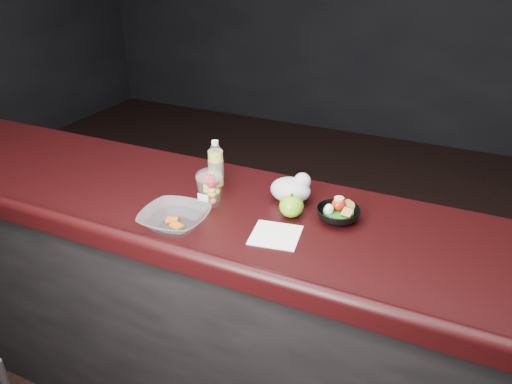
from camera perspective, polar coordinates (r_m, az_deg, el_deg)
counter at (r=2.13m, az=-1.72°, el=-14.09°), size 4.06×0.71×1.02m
lemonade_bottle at (r=2.00m, az=-4.61°, el=2.93°), size 0.06×0.06×0.19m
fruit_cup at (r=1.85m, az=-5.34°, el=0.62°), size 0.10×0.10×0.14m
green_apple at (r=1.78m, az=4.08°, el=-1.62°), size 0.09×0.09×0.09m
plastic_bag at (r=1.88m, az=4.14°, el=0.36°), size 0.15×0.13×0.11m
snack_bowl at (r=1.78m, az=9.34°, el=-2.41°), size 0.15×0.15×0.08m
takeout_bowl at (r=1.74m, az=-9.25°, el=-3.04°), size 0.25×0.25×0.06m
paper_napkin at (r=1.68m, az=2.26°, el=-4.94°), size 0.18×0.18×0.00m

